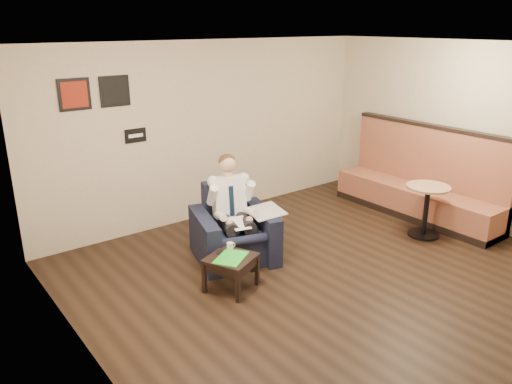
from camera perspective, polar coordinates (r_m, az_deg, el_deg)
ground at (r=6.35m, az=10.27°, el=-10.13°), size 6.00×6.00×0.00m
wall_back at (r=8.04m, az=-5.10°, el=6.98°), size 6.00×0.02×2.80m
wall_left at (r=4.19m, az=-17.69°, el=-5.25°), size 0.02×6.00×2.80m
wall_right at (r=8.25m, az=25.21°, el=5.55°), size 0.02×6.00×2.80m
ceiling at (r=5.58m, az=12.00°, el=15.95°), size 6.00×6.00×0.02m
seating_sign at (r=7.41m, az=-13.61°, el=6.30°), size 0.32×0.02×0.20m
art_print_left at (r=7.02m, az=-20.05°, el=10.42°), size 0.42×0.03×0.42m
art_print_right at (r=7.21m, az=-15.85°, el=11.03°), size 0.42×0.03×0.42m
armchair at (r=6.66m, az=-2.53°, el=-3.75°), size 1.26×1.26×0.97m
seated_man at (r=6.48m, az=-2.21°, el=-2.69°), size 0.89×1.10×1.33m
lap_papers at (r=6.41m, az=-1.91°, el=-3.58°), size 0.29×0.36×0.01m
newspaper at (r=6.63m, az=1.08°, el=-2.21°), size 0.54×0.62×0.01m
side_table at (r=6.03m, az=-2.86°, el=-9.21°), size 0.68×0.68×0.42m
green_folder at (r=5.90m, az=-2.88°, el=-7.50°), size 0.52×0.48×0.01m
coffee_mug at (r=6.10m, az=-2.99°, el=-6.19°), size 0.10×0.10×0.09m
smartphone at (r=6.04m, az=-3.90°, el=-6.89°), size 0.14×0.10×0.01m
banquette at (r=8.49m, az=18.07°, el=2.10°), size 0.68×2.86×1.46m
cafe_table at (r=7.81m, az=18.83°, el=-2.07°), size 0.77×0.77×0.78m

